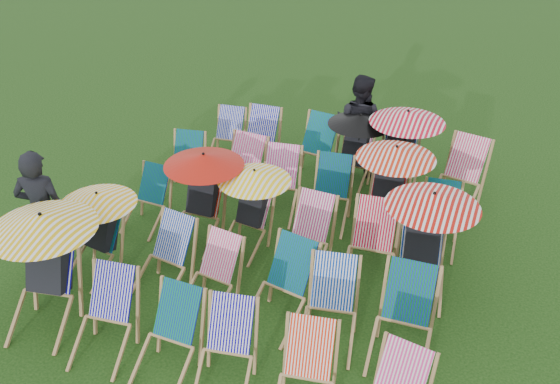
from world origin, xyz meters
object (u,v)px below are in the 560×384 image
at_px(deckchair_0, 43,269).
at_px(deckchair_29, 459,176).
at_px(person_left, 42,212).
at_px(person_rear, 359,124).

relative_size(deckchair_0, deckchair_29, 1.39).
height_order(deckchair_29, person_left, person_left).
distance_m(deckchair_0, deckchair_29, 6.07).
xyz_separation_m(deckchair_0, deckchair_29, (4.07, 4.50, -0.26)).
xyz_separation_m(deckchair_29, person_rear, (-1.76, 0.51, 0.34)).
bearing_deg(deckchair_0, person_left, 118.78).
bearing_deg(deckchair_29, person_left, -130.98).
distance_m(deckchair_29, person_left, 6.01).
bearing_deg(person_left, deckchair_29, -162.59).
xyz_separation_m(person_left, person_rear, (3.00, 4.16, -0.02)).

